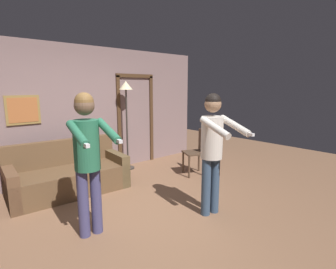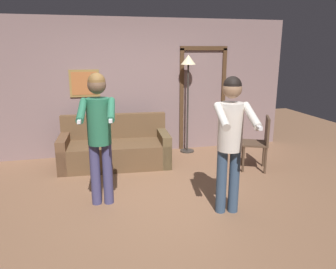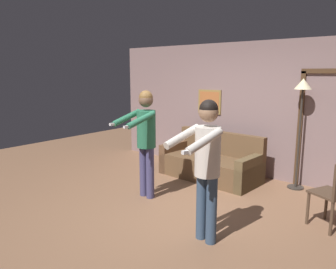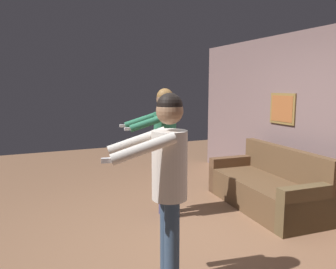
{
  "view_description": "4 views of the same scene",
  "coord_description": "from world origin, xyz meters",
  "views": [
    {
      "loc": [
        -1.94,
        -2.8,
        1.81
      ],
      "look_at": [
        0.28,
        -0.28,
        1.19
      ],
      "focal_mm": 28.0,
      "sensor_mm": 36.0,
      "label": 1
    },
    {
      "loc": [
        -0.81,
        -4.08,
        2.02
      ],
      "look_at": [
        0.17,
        -0.12,
        0.95
      ],
      "focal_mm": 35.0,
      "sensor_mm": 36.0,
      "label": 2
    },
    {
      "loc": [
        2.78,
        -3.72,
        2.02
      ],
      "look_at": [
        0.04,
        -0.29,
        1.18
      ],
      "focal_mm": 35.0,
      "sensor_mm": 36.0,
      "label": 3
    },
    {
      "loc": [
        3.27,
        -1.65,
        1.77
      ],
      "look_at": [
        -0.01,
        -0.19,
        1.24
      ],
      "focal_mm": 35.0,
      "sensor_mm": 36.0,
      "label": 4
    }
  ],
  "objects": [
    {
      "name": "couch",
      "position": [
        -0.38,
        1.57,
        0.28
      ],
      "size": [
        1.96,
        0.98,
        0.87
      ],
      "color": "brown",
      "rests_on": "ground_plane"
    },
    {
      "name": "person_standing_left",
      "position": [
        -0.69,
        0.05,
        1.06
      ],
      "size": [
        0.48,
        0.74,
        1.74
      ],
      "color": "#43416D",
      "rests_on": "ground_plane"
    },
    {
      "name": "back_wall_assembly",
      "position": [
        0.01,
        2.27,
        1.3
      ],
      "size": [
        6.4,
        0.1,
        2.6
      ],
      "color": "gray",
      "rests_on": "ground_plane"
    },
    {
      "name": "ground_plane",
      "position": [
        0.0,
        0.0,
        0.0
      ],
      "size": [
        12.0,
        12.0,
        0.0
      ],
      "primitive_type": "plane",
      "color": "brown"
    },
    {
      "name": "person_standing_right",
      "position": [
        0.84,
        -0.57,
        1.05
      ],
      "size": [
        0.52,
        0.74,
        1.72
      ],
      "color": "#354A65",
      "rests_on": "ground_plane"
    }
  ]
}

